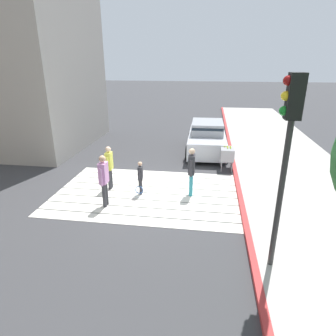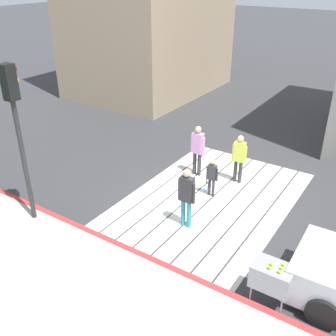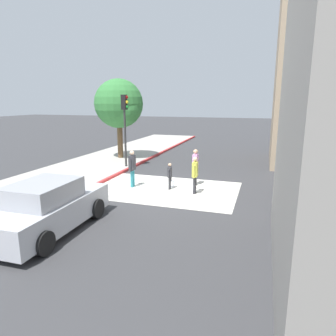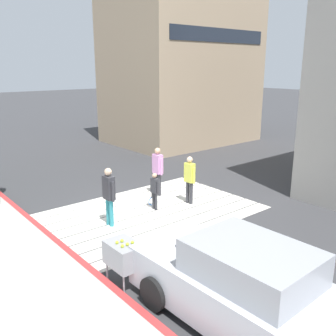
% 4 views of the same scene
% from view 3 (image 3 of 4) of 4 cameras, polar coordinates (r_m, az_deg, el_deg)
% --- Properties ---
extents(ground_plane, '(120.00, 120.00, 0.00)m').
position_cam_3_polar(ground_plane, '(13.58, -0.56, -4.09)').
color(ground_plane, '#38383A').
extents(crosswalk_stripes, '(6.40, 4.35, 0.01)m').
position_cam_3_polar(crosswalk_stripes, '(13.58, -0.56, -4.06)').
color(crosswalk_stripes, silver).
rests_on(crosswalk_stripes, ground).
extents(sidewalk_west, '(4.80, 40.00, 0.12)m').
position_cam_3_polar(sidewalk_west, '(16.17, -19.75, -1.89)').
color(sidewalk_west, '#ADA8A0').
rests_on(sidewalk_west, ground).
extents(curb_painted, '(0.16, 40.00, 0.13)m').
position_cam_3_polar(curb_painted, '(14.87, -12.54, -2.64)').
color(curb_painted, '#BC3333').
rests_on(curb_painted, ground).
extents(car_parked_near_curb, '(2.05, 4.34, 1.57)m').
position_cam_3_polar(car_parked_near_curb, '(9.88, -21.88, -7.04)').
color(car_parked_near_curb, silver).
rests_on(car_parked_near_curb, ground).
extents(traffic_light_corner, '(0.39, 0.28, 4.24)m').
position_cam_3_polar(traffic_light_corner, '(17.62, -8.16, 9.68)').
color(traffic_light_corner, '#2D2D2D').
rests_on(traffic_light_corner, ground).
extents(street_tree, '(3.20, 3.20, 5.32)m').
position_cam_3_polar(street_tree, '(20.38, -9.07, 11.69)').
color(street_tree, brown).
rests_on(street_tree, ground).
extents(tennis_ball_cart, '(0.56, 0.80, 1.02)m').
position_cam_3_polar(tennis_ball_cart, '(12.21, -18.03, -3.24)').
color(tennis_ball_cart, '#99999E').
rests_on(tennis_ball_cart, ground).
extents(pedestrian_adult_lead, '(0.21, 0.47, 1.61)m').
position_cam_3_polar(pedestrian_adult_lead, '(12.78, 5.12, -0.87)').
color(pedestrian_adult_lead, '#333338').
rests_on(pedestrian_adult_lead, ground).
extents(pedestrian_adult_trailing, '(0.22, 0.50, 1.71)m').
position_cam_3_polar(pedestrian_adult_trailing, '(13.82, -6.79, 0.38)').
color(pedestrian_adult_trailing, teal).
rests_on(pedestrian_adult_trailing, ground).
extents(pedestrian_adult_side, '(0.22, 0.50, 1.71)m').
position_cam_3_polar(pedestrian_adult_side, '(14.09, 5.20, 0.66)').
color(pedestrian_adult_side, '#333338').
rests_on(pedestrian_adult_side, ground).
extents(pedestrian_child_with_racket, '(0.28, 0.38, 1.21)m').
position_cam_3_polar(pedestrian_child_with_racket, '(13.44, 0.35, -1.30)').
color(pedestrian_child_with_racket, '#333338').
rests_on(pedestrian_child_with_racket, ground).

